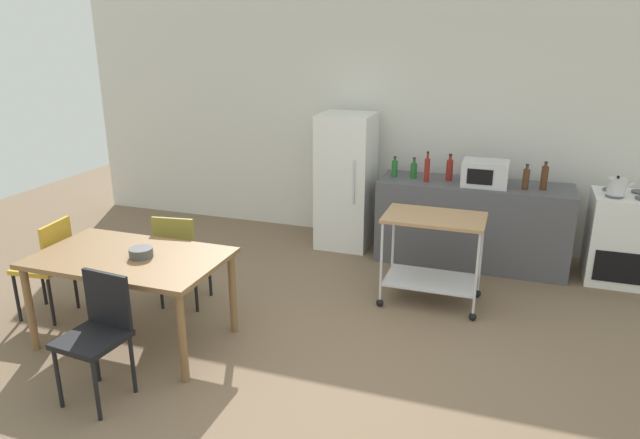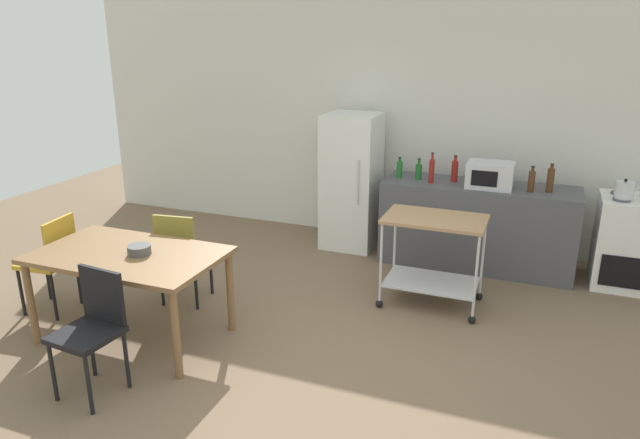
{
  "view_description": "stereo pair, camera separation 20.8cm",
  "coord_description": "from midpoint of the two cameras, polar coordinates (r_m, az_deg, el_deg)",
  "views": [
    {
      "loc": [
        1.28,
        -3.55,
        2.47
      ],
      "look_at": [
        -0.35,
        1.2,
        0.8
      ],
      "focal_mm": 32.63,
      "sensor_mm": 36.0,
      "label": 1
    },
    {
      "loc": [
        1.48,
        -3.48,
        2.47
      ],
      "look_at": [
        -0.35,
        1.2,
        0.8
      ],
      "focal_mm": 32.63,
      "sensor_mm": 36.0,
      "label": 2
    }
  ],
  "objects": [
    {
      "name": "kettle",
      "position": [
        6.27,
        26.25,
        2.91
      ],
      "size": [
        0.24,
        0.17,
        0.19
      ],
      "color": "silver",
      "rests_on": "stove_oven"
    },
    {
      "name": "microwave",
      "position": [
        6.23,
        14.96,
        4.39
      ],
      "size": [
        0.46,
        0.35,
        0.26
      ],
      "color": "silver",
      "rests_on": "kitchen_counter"
    },
    {
      "name": "bottle_hot_sauce",
      "position": [
        6.25,
        20.25,
        3.88
      ],
      "size": [
        0.07,
        0.07,
        0.29
      ],
      "color": "#4C2D19",
      "rests_on": "kitchen_counter"
    },
    {
      "name": "bottle_sparkling_water",
      "position": [
        6.26,
        9.51,
        4.88
      ],
      "size": [
        0.06,
        0.06,
        0.32
      ],
      "color": "maroon",
      "rests_on": "kitchen_counter"
    },
    {
      "name": "dining_table",
      "position": [
        4.9,
        -19.29,
        -4.24
      ],
      "size": [
        1.5,
        0.9,
        0.75
      ],
      "color": "brown",
      "rests_on": "ground_plane"
    },
    {
      "name": "bottle_vinegar",
      "position": [
        6.2,
        18.64,
        3.8
      ],
      "size": [
        0.07,
        0.07,
        0.26
      ],
      "color": "#4C2D19",
      "rests_on": "kitchen_counter"
    },
    {
      "name": "bottle_wine",
      "position": [
        6.44,
        6.4,
        5.02
      ],
      "size": [
        0.06,
        0.06,
        0.23
      ],
      "color": "#1E6628",
      "rests_on": "kitchen_counter"
    },
    {
      "name": "chair_mustard",
      "position": [
        5.66,
        -26.05,
        -3.75
      ],
      "size": [
        0.44,
        0.44,
        0.89
      ],
      "rotation": [
        0.0,
        0.0,
        -1.46
      ],
      "color": "gold",
      "rests_on": "ground_plane"
    },
    {
      "name": "bottle_soda",
      "position": [
        6.41,
        8.26,
        4.83
      ],
      "size": [
        0.07,
        0.07,
        0.22
      ],
      "color": "#1E6628",
      "rests_on": "kitchen_counter"
    },
    {
      "name": "back_wall",
      "position": [
        6.93,
        7.41,
        9.77
      ],
      "size": [
        8.4,
        0.12,
        2.9
      ],
      "primitive_type": "cube",
      "color": "silver",
      "rests_on": "ground_plane"
    },
    {
      "name": "chair_black",
      "position": [
        4.33,
        -22.26,
        -9.91
      ],
      "size": [
        0.44,
        0.44,
        0.89
      ],
      "rotation": [
        0.0,
        0.0,
        -0.09
      ],
      "color": "black",
      "rests_on": "ground_plane"
    },
    {
      "name": "ground_plane",
      "position": [
        4.51,
        -2.12,
        -14.82
      ],
      "size": [
        12.0,
        12.0,
        0.0
      ],
      "primitive_type": "plane",
      "color": "brown"
    },
    {
      "name": "fruit_bowl",
      "position": [
        4.8,
        -18.37,
        -3.13
      ],
      "size": [
        0.18,
        0.18,
        0.07
      ],
      "primitive_type": "cylinder",
      "color": "#4C4C4C",
      "rests_on": "dining_table"
    },
    {
      "name": "refrigerator",
      "position": [
        6.72,
        1.69,
        3.78
      ],
      "size": [
        0.6,
        0.63,
        1.55
      ],
      "color": "white",
      "rests_on": "ground_plane"
    },
    {
      "name": "chair_olive",
      "position": [
        5.45,
        -14.58,
        -3.21
      ],
      "size": [
        0.45,
        0.45,
        0.89
      ],
      "rotation": [
        0.0,
        0.0,
        3.28
      ],
      "color": "olive",
      "rests_on": "ground_plane"
    },
    {
      "name": "bottle_olive_oil",
      "position": [
        6.36,
        11.67,
        4.83
      ],
      "size": [
        0.07,
        0.07,
        0.28
      ],
      "color": "maroon",
      "rests_on": "kitchen_counter"
    },
    {
      "name": "stove_oven",
      "position": [
        6.53,
        26.52,
        -1.63
      ],
      "size": [
        0.6,
        0.61,
        0.92
      ],
      "color": "white",
      "rests_on": "ground_plane"
    },
    {
      "name": "kitchen_counter",
      "position": [
        6.46,
        13.77,
        -0.39
      ],
      "size": [
        2.0,
        0.64,
        0.9
      ],
      "primitive_type": "cube",
      "color": "#4C4C51",
      "rests_on": "ground_plane"
    },
    {
      "name": "kitchen_cart",
      "position": [
        5.4,
        9.93,
        -2.46
      ],
      "size": [
        0.91,
        0.57,
        0.85
      ],
      "color": "#A37A51",
      "rests_on": "ground_plane"
    }
  ]
}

